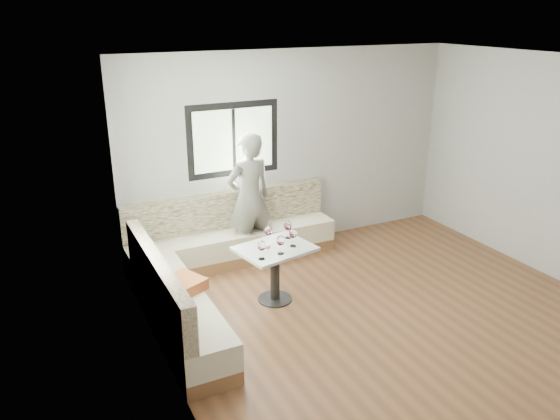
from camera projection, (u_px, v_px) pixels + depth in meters
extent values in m
cube|color=brown|center=(394.00, 320.00, 6.13)|extent=(5.00, 5.00, 0.01)
cube|color=white|center=(416.00, 64.00, 5.16)|extent=(5.00, 5.00, 0.01)
cube|color=#B7B7B2|center=(293.00, 150.00, 7.75)|extent=(5.00, 0.01, 2.80)
cube|color=#B7B7B2|center=(167.00, 247.00, 4.61)|extent=(0.01, 5.00, 2.80)
cube|color=black|center=(234.00, 140.00, 7.28)|extent=(1.30, 0.02, 1.00)
cube|color=black|center=(142.00, 189.00, 5.28)|extent=(0.02, 1.30, 1.00)
cube|color=#94623A|center=(234.00, 256.00, 7.54)|extent=(2.90, 0.55, 0.16)
cube|color=beige|center=(233.00, 241.00, 7.46)|extent=(2.90, 0.55, 0.29)
cube|color=beige|center=(227.00, 209.00, 7.50)|extent=(2.90, 0.14, 0.50)
cube|color=#94623A|center=(181.00, 326.00, 5.88)|extent=(0.55, 2.25, 0.16)
cube|color=beige|center=(179.00, 308.00, 5.80)|extent=(0.55, 2.25, 0.29)
cube|color=beige|center=(157.00, 279.00, 5.58)|extent=(0.14, 2.25, 0.50)
cube|color=#C48A3E|center=(182.00, 285.00, 5.85)|extent=(0.53, 0.53, 0.12)
cylinder|color=black|center=(275.00, 299.00, 6.57)|extent=(0.41, 0.41, 0.02)
cylinder|color=black|center=(275.00, 275.00, 6.46)|extent=(0.11, 0.11, 0.65)
cube|color=silver|center=(275.00, 249.00, 6.34)|extent=(0.95, 0.80, 0.04)
imported|color=slate|center=(249.00, 198.00, 7.31)|extent=(0.71, 0.51, 1.80)
cylinder|color=white|center=(266.00, 246.00, 6.32)|extent=(0.09, 0.09, 0.04)
sphere|color=black|center=(267.00, 245.00, 6.33)|extent=(0.02, 0.02, 0.02)
sphere|color=black|center=(265.00, 245.00, 6.32)|extent=(0.02, 0.02, 0.02)
sphere|color=black|center=(267.00, 246.00, 6.30)|extent=(0.02, 0.02, 0.02)
cylinder|color=white|center=(262.00, 259.00, 6.04)|extent=(0.07, 0.07, 0.01)
cylinder|color=white|center=(262.00, 255.00, 6.02)|extent=(0.01, 0.01, 0.10)
ellipsoid|color=white|center=(262.00, 246.00, 5.98)|extent=(0.10, 0.10, 0.12)
cylinder|color=#4B0512|center=(262.00, 248.00, 5.99)|extent=(0.07, 0.07, 0.02)
cylinder|color=white|center=(281.00, 253.00, 6.16)|extent=(0.07, 0.07, 0.01)
cylinder|color=white|center=(281.00, 249.00, 6.15)|extent=(0.01, 0.01, 0.10)
ellipsoid|color=white|center=(281.00, 241.00, 6.11)|extent=(0.10, 0.10, 0.12)
cylinder|color=#4B0512|center=(281.00, 243.00, 6.12)|extent=(0.07, 0.07, 0.02)
cylinder|color=white|center=(293.00, 246.00, 6.36)|extent=(0.07, 0.07, 0.01)
cylinder|color=white|center=(293.00, 242.00, 6.35)|extent=(0.01, 0.01, 0.10)
ellipsoid|color=white|center=(293.00, 233.00, 6.31)|extent=(0.10, 0.10, 0.12)
cylinder|color=#4B0512|center=(293.00, 236.00, 6.32)|extent=(0.07, 0.07, 0.02)
cylinder|color=white|center=(268.00, 243.00, 6.44)|extent=(0.07, 0.07, 0.01)
cylinder|color=white|center=(268.00, 239.00, 6.42)|extent=(0.01, 0.01, 0.10)
ellipsoid|color=white|center=(268.00, 231.00, 6.38)|extent=(0.10, 0.10, 0.12)
cylinder|color=#4B0512|center=(268.00, 233.00, 6.39)|extent=(0.07, 0.07, 0.02)
cylinder|color=white|center=(288.00, 238.00, 6.59)|extent=(0.07, 0.07, 0.01)
cylinder|color=white|center=(288.00, 234.00, 6.57)|extent=(0.01, 0.01, 0.10)
ellipsoid|color=white|center=(288.00, 226.00, 6.54)|extent=(0.10, 0.10, 0.12)
cylinder|color=#4B0512|center=(288.00, 228.00, 6.55)|extent=(0.07, 0.07, 0.02)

